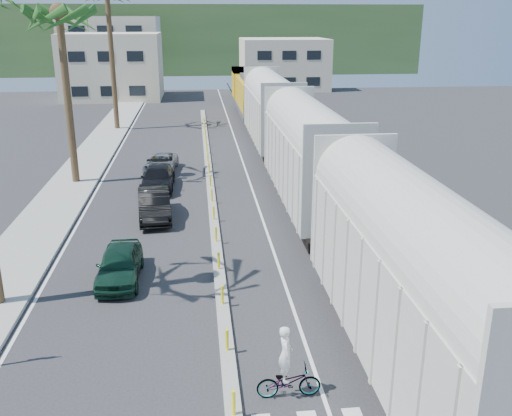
# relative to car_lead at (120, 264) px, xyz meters

# --- Properties ---
(ground) EXTENTS (140.00, 140.00, 0.00)m
(ground) POSITION_rel_car_lead_xyz_m (3.89, -7.65, -0.69)
(ground) COLOR #28282B
(ground) RESTS_ON ground
(sidewalk) EXTENTS (3.00, 90.00, 0.15)m
(sidewalk) POSITION_rel_car_lead_xyz_m (-4.61, 17.35, -0.61)
(sidewalk) COLOR gray
(sidewalk) RESTS_ON ground
(rails) EXTENTS (1.56, 100.00, 0.06)m
(rails) POSITION_rel_car_lead_xyz_m (8.89, 20.35, -0.66)
(rails) COLOR black
(rails) RESTS_ON ground
(median) EXTENTS (0.45, 60.00, 0.85)m
(median) POSITION_rel_car_lead_xyz_m (3.89, 12.31, -0.60)
(median) COLOR gray
(median) RESTS_ON ground
(lane_markings) EXTENTS (9.42, 90.00, 0.01)m
(lane_markings) POSITION_rel_car_lead_xyz_m (1.74, 17.35, -0.68)
(lane_markings) COLOR silver
(lane_markings) RESTS_ON ground
(freight_train) EXTENTS (3.00, 60.94, 5.85)m
(freight_train) POSITION_rel_car_lead_xyz_m (8.89, 13.26, 2.22)
(freight_train) COLOR #BAB7AB
(freight_train) RESTS_ON ground
(palm_trees) EXTENTS (3.50, 37.20, 13.75)m
(palm_trees) POSITION_rel_car_lead_xyz_m (-4.21, 15.05, 10.12)
(palm_trees) COLOR brown
(palm_trees) RESTS_ON ground
(buildings) EXTENTS (38.00, 27.00, 10.00)m
(buildings) POSITION_rel_car_lead_xyz_m (-2.52, 64.00, 3.67)
(buildings) COLOR beige
(buildings) RESTS_ON ground
(hillside) EXTENTS (80.00, 20.00, 12.00)m
(hillside) POSITION_rel_car_lead_xyz_m (3.89, 92.35, 5.31)
(hillside) COLOR #385628
(hillside) RESTS_ON ground
(car_lead) EXTENTS (1.63, 4.04, 1.37)m
(car_lead) POSITION_rel_car_lead_xyz_m (0.00, 0.00, 0.00)
(car_lead) COLOR #103223
(car_lead) RESTS_ON ground
(car_second) EXTENTS (2.43, 4.80, 1.48)m
(car_second) POSITION_rel_car_lead_xyz_m (0.88, 7.22, 0.05)
(car_second) COLOR black
(car_second) RESTS_ON ground
(car_third) EXTENTS (2.02, 4.75, 1.37)m
(car_third) POSITION_rel_car_lead_xyz_m (0.75, 12.53, -0.00)
(car_third) COLOR black
(car_third) RESTS_ON ground
(car_rear) EXTENTS (2.78, 4.57, 1.16)m
(car_rear) POSITION_rel_car_lead_xyz_m (0.72, 16.68, -0.11)
(car_rear) COLOR #979A9B
(car_rear) RESTS_ON ground
(cyclist) EXTENTS (0.70, 1.76, 2.16)m
(cyclist) POSITION_rel_car_lead_xyz_m (5.41, -7.87, 0.01)
(cyclist) COLOR #9EA0A5
(cyclist) RESTS_ON ground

